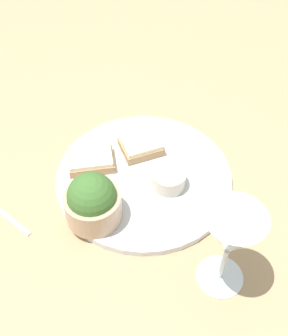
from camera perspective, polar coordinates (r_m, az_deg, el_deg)
name	(u,v)px	position (r m, az deg, el deg)	size (l,w,h in m)	color
ground_plane	(144,180)	(0.81, 0.00, -1.60)	(4.00, 4.00, 0.00)	tan
dinner_plate	(144,177)	(0.80, 0.00, -1.28)	(0.33, 0.33, 0.01)	silver
salad_bowl	(92,201)	(0.71, -7.00, -4.51)	(0.10, 0.10, 0.10)	tan
sauce_ramekin	(169,178)	(0.77, 3.39, -1.41)	(0.06, 0.06, 0.03)	beige
cheese_toast_near	(91,159)	(0.81, -7.18, 1.16)	(0.10, 0.09, 0.03)	tan
cheese_toast_far	(141,145)	(0.83, -0.41, 3.12)	(0.09, 0.08, 0.03)	tan
wine_glass	(231,237)	(0.60, 11.70, -9.17)	(0.09, 0.09, 0.17)	silver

